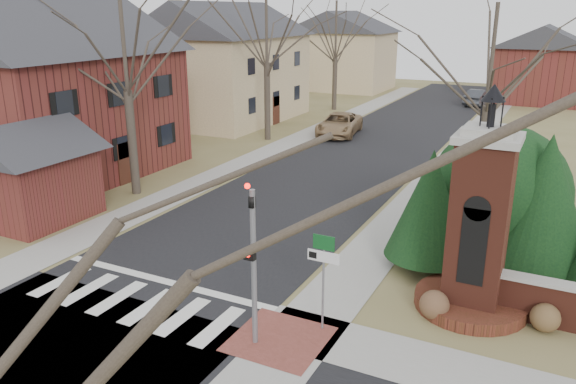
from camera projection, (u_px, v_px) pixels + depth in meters
The scene contains 27 objects.
ground at pixel (114, 315), 15.98m from camera, with size 120.00×120.00×0.00m, color brown.
main_street at pixel (367, 150), 34.68m from camera, with size 8.00×70.00×0.01m, color black.
cross_street at pixel (25, 373), 13.43m from camera, with size 120.00×8.00×0.01m, color black.
crosswalk_zone at pixel (133, 302), 16.66m from camera, with size 8.00×2.20×0.02m, color silver.
stop_bar at pixel (165, 281), 17.93m from camera, with size 8.00×0.35×0.02m, color silver.
sidewalk_right_main at pixel (453, 160), 32.46m from camera, with size 2.00×60.00×0.02m, color gray.
sidewalk_left at pixel (292, 142), 36.90m from camera, with size 2.00×60.00×0.02m, color gray.
curb_apron at pixel (279, 339), 14.78m from camera, with size 2.40×2.40×0.02m, color brown.
traffic_signal_pole at pixel (253, 252), 13.83m from camera, with size 0.28×0.41×4.50m.
sign_post at pixel (323, 264), 14.68m from camera, with size 0.90×0.07×2.75m.
brick_gate_monument at pixel (477, 239), 15.72m from camera, with size 3.20×3.20×6.47m.
house_brick_left at pixel (51, 84), 28.58m from camera, with size 9.80×11.80×9.42m.
house_stucco_left at pixel (224, 60), 43.26m from camera, with size 9.80×12.80×9.28m.
garage_left at pixel (28, 166), 22.73m from camera, with size 4.80×4.80×4.29m.
house_distant_left at pixel (342, 49), 60.58m from camera, with size 10.80×8.80×8.53m.
house_distant_right at pixel (542, 62), 52.25m from camera, with size 8.80×8.80×7.30m.
evergreen_near at pixel (430, 204), 18.15m from camera, with size 2.80×2.80×4.10m.
evergreen_mid at pixel (544, 199), 17.67m from camera, with size 3.40×3.40×4.70m.
evergreen_mass at pixel (499, 188), 19.48m from camera, with size 4.80×4.80×4.80m, color black.
bare_tree_0 at pixel (122, 24), 24.23m from camera, with size 8.05×8.05×11.15m.
bare_tree_1 at pixel (266, 14), 35.18m from camera, with size 8.40×8.40×11.64m.
bare_tree_2 at pixel (336, 26), 46.76m from camera, with size 7.35×7.35×10.19m.
bare_tree_3 at pixel (493, 48), 24.32m from camera, with size 7.00×7.00×9.70m.
pickup_truck at pixel (339, 124), 38.79m from camera, with size 2.46×5.34×1.48m, color #9B7B55.
distant_car at pixel (479, 97), 50.88m from camera, with size 1.52×4.36×1.44m, color #373A40.
dry_shrub_left at pixel (434, 305), 15.69m from camera, with size 0.84×0.84×0.84m, color brown.
dry_shrub_right at pixel (545, 318), 15.08m from camera, with size 0.79×0.79×0.79m, color brown.
Camera 1 is at (10.77, -10.39, 8.28)m, focal length 35.00 mm.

